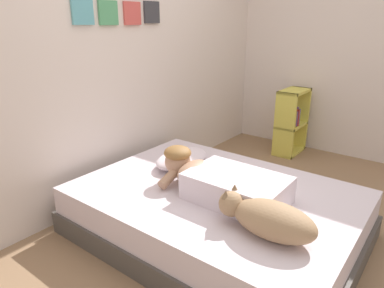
{
  "coord_description": "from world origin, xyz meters",
  "views": [
    {
      "loc": [
        -2.01,
        -0.95,
        1.5
      ],
      "look_at": [
        -0.05,
        0.55,
        0.61
      ],
      "focal_mm": 32.66,
      "sensor_mm": 36.0,
      "label": 1
    }
  ],
  "objects": [
    {
      "name": "cell_phone",
      "position": [
        -0.36,
        0.29,
        0.37
      ],
      "size": [
        0.07,
        0.14,
        0.01
      ],
      "primitive_type": "cube",
      "color": "black",
      "rests_on": "bed"
    },
    {
      "name": "dog",
      "position": [
        -0.43,
        -0.27,
        0.47
      ],
      "size": [
        0.26,
        0.57,
        0.21
      ],
      "color": "#9E7A56",
      "rests_on": "bed"
    },
    {
      "name": "coffee_cup",
      "position": [
        0.1,
        0.75,
        0.4
      ],
      "size": [
        0.12,
        0.09,
        0.07
      ],
      "color": "#D84C47",
      "rests_on": "bed"
    },
    {
      "name": "bookshelf",
      "position": [
        1.78,
        0.5,
        0.39
      ],
      "size": [
        0.45,
        0.24,
        0.75
      ],
      "color": "#D8CC4C",
      "rests_on": "ground"
    },
    {
      "name": "bed",
      "position": [
        -0.15,
        0.26,
        0.18
      ],
      "size": [
        1.42,
        1.94,
        0.36
      ],
      "color": "#4C4742",
      "rests_on": "ground"
    },
    {
      "name": "side_wall_right",
      "position": [
        2.14,
        0.16,
        1.25
      ],
      "size": [
        0.1,
        5.63,
        2.5
      ],
      "primitive_type": "cube",
      "color": "beige",
      "rests_on": "ground"
    },
    {
      "name": "pillow",
      "position": [
        0.05,
        0.73,
        0.42
      ],
      "size": [
        0.52,
        0.32,
        0.11
      ],
      "primitive_type": "ellipsoid",
      "color": "silver",
      "rests_on": "bed"
    },
    {
      "name": "ground_plane",
      "position": [
        0.0,
        0.0,
        0.0
      ],
      "size": [
        12.38,
        12.38,
        0.0
      ],
      "primitive_type": "plane",
      "color": "#8C6B4C"
    },
    {
      "name": "person_lying",
      "position": [
        -0.2,
        0.21,
        0.47
      ],
      "size": [
        0.43,
        0.92,
        0.27
      ],
      "color": "silver",
      "rests_on": "bed"
    },
    {
      "name": "back_wall",
      "position": [
        -0.0,
        1.37,
        1.25
      ],
      "size": [
        4.19,
        0.12,
        2.5
      ],
      "color": "silver",
      "rests_on": "ground"
    }
  ]
}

